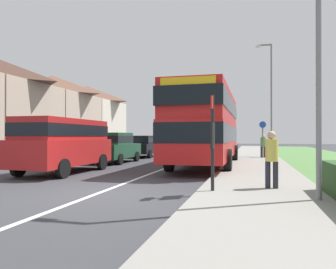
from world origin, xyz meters
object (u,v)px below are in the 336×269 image
pedestrian_at_stop (272,157)px  cycle_route_sign (263,138)px  parked_car_dark_green (115,146)px  bus_stop_sign (213,136)px  pedestrian_walking_away (263,145)px  parked_van_red (64,141)px  double_decker_bus (207,124)px  parked_car_black (143,145)px  street_lamp_near (313,25)px  street_lamp_mid (270,93)px

pedestrian_at_stop → cycle_route_sign: 13.01m
parked_car_dark_green → bus_stop_sign: bearing=-52.7°
pedestrian_walking_away → parked_van_red: bearing=-128.8°
double_decker_bus → cycle_route_sign: bearing=63.5°
parked_car_black → pedestrian_walking_away: pedestrian_walking_away is taller
street_lamp_near → bus_stop_sign: bearing=165.3°
bus_stop_sign → parked_car_black: bearing=115.8°
pedestrian_walking_away → street_lamp_mid: bearing=72.5°
parked_van_red → bus_stop_sign: bus_stop_sign is taller
parked_car_dark_green → pedestrian_at_stop: parked_car_dark_green is taller
street_lamp_mid → cycle_route_sign: bearing=-107.9°
bus_stop_sign → street_lamp_mid: street_lamp_mid is taller
cycle_route_sign → street_lamp_mid: 3.67m
parked_van_red → parked_car_dark_green: (-0.07, 5.23, -0.38)m
double_decker_bus → parked_car_dark_green: bearing=171.6°
street_lamp_near → pedestrian_at_stop: bearing=120.1°
parked_car_dark_green → pedestrian_walking_away: bearing=31.3°
double_decker_bus → street_lamp_mid: street_lamp_mid is taller
parked_van_red → street_lamp_near: size_ratio=0.72×
parked_car_dark_green → pedestrian_at_stop: 11.38m
parked_van_red → bus_stop_sign: bearing=-27.9°
street_lamp_mid → parked_car_black: bearing=-169.9°
pedestrian_at_stop → pedestrian_walking_away: bearing=89.0°
parked_car_dark_green → cycle_route_sign: bearing=31.2°
parked_car_dark_green → cycle_route_sign: size_ratio=1.63×
parked_car_dark_green → pedestrian_at_stop: (8.16, -7.94, 0.03)m
double_decker_bus → parked_van_red: size_ratio=2.05×
double_decker_bus → street_lamp_near: size_ratio=1.49×
double_decker_bus → pedestrian_walking_away: size_ratio=6.19×
bus_stop_sign → street_lamp_near: bearing=-14.7°
cycle_route_sign → bus_stop_sign: bearing=-97.1°
pedestrian_at_stop → street_lamp_mid: 15.20m
parked_car_dark_green → street_lamp_mid: size_ratio=0.51×
parked_car_black → pedestrian_walking_away: 8.46m
pedestrian_walking_away → street_lamp_near: (0.58, -14.44, 3.04)m
parked_van_red → street_lamp_near: (8.90, -4.10, 2.69)m
parked_van_red → pedestrian_walking_away: 13.28m
parked_van_red → street_lamp_near: bearing=-24.7°
parked_car_dark_green → bus_stop_sign: bus_stop_sign is taller
pedestrian_at_stop → pedestrian_walking_away: 13.05m
pedestrian_walking_away → bus_stop_sign: 13.95m
parked_car_dark_green → bus_stop_sign: size_ratio=1.58×
parked_van_red → parked_car_black: (-0.14, 10.43, -0.46)m
parked_car_black → cycle_route_sign: 8.45m
parked_car_black → pedestrian_at_stop: pedestrian_at_stop is taller
pedestrian_walking_away → street_lamp_mid: (0.53, 1.69, 3.64)m
parked_car_black → street_lamp_mid: bearing=10.1°
double_decker_bus → bus_stop_sign: 8.03m
double_decker_bus → street_lamp_near: 9.42m
pedestrian_at_stop → street_lamp_mid: street_lamp_mid is taller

